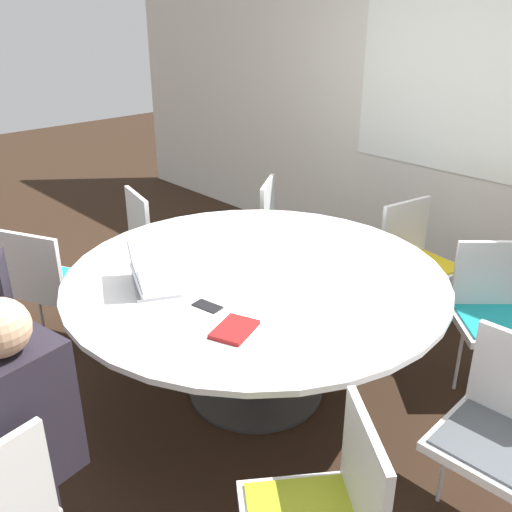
{
  "coord_description": "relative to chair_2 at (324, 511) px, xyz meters",
  "views": [
    {
      "loc": [
        1.98,
        -1.85,
        2.07
      ],
      "look_at": [
        0.0,
        0.0,
        0.85
      ],
      "focal_mm": 40.0,
      "sensor_mm": 36.0,
      "label": 1
    }
  ],
  "objects": [
    {
      "name": "ground_plane",
      "position": [
        -1.12,
        0.73,
        -0.5
      ],
      "size": [
        16.0,
        16.0,
        0.0
      ],
      "primitive_type": "plane",
      "color": "black"
    },
    {
      "name": "person_1",
      "position": [
        -0.88,
        -0.64,
        0.2
      ],
      "size": [
        0.31,
        0.39,
        1.2
      ],
      "rotation": [
        0.0,
        0.0,
        8.03
      ],
      "color": "#231E28",
      "rests_on": "ground_plane"
    },
    {
      "name": "chair_3",
      "position": [
        0.21,
        0.86,
        0.0
      ],
      "size": [
        0.46,
        0.44,
        0.85
      ],
      "rotation": [
        0.0,
        0.0,
        9.47
      ],
      "color": "silver",
      "rests_on": "ground_plane"
    },
    {
      "name": "chair_4",
      "position": [
        -0.26,
        1.76,
        0.0
      ],
      "size": [
        0.61,
        0.61,
        0.85
      ],
      "rotation": [
        0.0,
        0.0,
        10.25
      ],
      "color": "silver",
      "rests_on": "ground_plane"
    },
    {
      "name": "wall_back",
      "position": [
        -1.12,
        2.79,
        0.85
      ],
      "size": [
        8.0,
        0.07,
        2.7
      ],
      "color": "silver",
      "rests_on": "ground_plane"
    },
    {
      "name": "chair_2",
      "position": [
        0.0,
        0.0,
        0.0
      ],
      "size": [
        0.6,
        0.6,
        0.85
      ],
      "rotation": [
        0.0,
        0.0,
        8.8
      ],
      "color": "silver",
      "rests_on": "ground_plane"
    },
    {
      "name": "chair_8",
      "position": [
        -2.29,
        0.09,
        0.0
      ],
      "size": [
        0.58,
        0.57,
        0.85
      ],
      "rotation": [
        0.0,
        0.0,
        13.02
      ],
      "color": "silver",
      "rests_on": "ground_plane"
    },
    {
      "name": "conference_table",
      "position": [
        -1.12,
        0.73,
        0.14
      ],
      "size": [
        2.01,
        2.01,
        0.75
      ],
      "color": "#333333",
      "rests_on": "ground_plane"
    },
    {
      "name": "cell_phone",
      "position": [
        -1.01,
        0.32,
        0.25
      ],
      "size": [
        0.15,
        0.09,
        0.01
      ],
      "color": "black",
      "rests_on": "conference_table"
    },
    {
      "name": "laptop",
      "position": [
        -1.38,
        0.22,
        0.3
      ],
      "size": [
        0.39,
        0.35,
        0.21
      ],
      "rotation": [
        0.0,
        0.0,
        2.67
      ],
      "color": "#99999E",
      "rests_on": "conference_table"
    },
    {
      "name": "chair_7",
      "position": [
        -2.44,
        0.97,
        0.0
      ],
      "size": [
        0.52,
        0.51,
        0.85
      ],
      "rotation": [
        0.0,
        0.0,
        12.34
      ],
      "color": "silver",
      "rests_on": "ground_plane"
    },
    {
      "name": "chair_5",
      "position": [
        -0.96,
        2.06,
        0.0
      ],
      "size": [
        0.49,
        0.51,
        0.85
      ],
      "rotation": [
        0.0,
        0.0,
        10.82
      ],
      "color": "silver",
      "rests_on": "ground_plane"
    },
    {
      "name": "chair_6",
      "position": [
        -1.94,
        1.79,
        0.0
      ],
      "size": [
        0.6,
        0.6,
        0.85
      ],
      "rotation": [
        0.0,
        0.0,
        11.61
      ],
      "color": "silver",
      "rests_on": "ground_plane"
    },
    {
      "name": "spiral_notebook",
      "position": [
        -0.76,
        0.27,
        0.26
      ],
      "size": [
        0.22,
        0.25,
        0.02
      ],
      "color": "maroon",
      "rests_on": "conference_table"
    }
  ]
}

